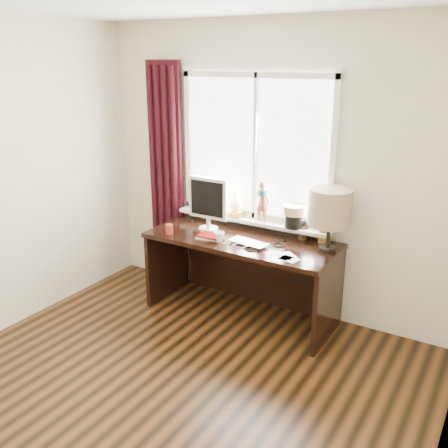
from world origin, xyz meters
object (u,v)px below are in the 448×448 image
Objects in this scene: monitor at (208,200)px; laptop at (249,243)px; table_lamp at (330,208)px; red_cup at (169,229)px; mug at (219,236)px; desk at (246,260)px.

laptop is at bearing -17.29° from monitor.
laptop is 0.74m from table_lamp.
mug is at bearing 7.41° from red_cup.
laptop reaches higher than desk.
laptop is 0.60m from monitor.
monitor reaches higher than laptop.
red_cup is 0.76m from desk.
laptop is at bearing 9.93° from red_cup.
red_cup is at bearing -151.86° from desk.
desk is 0.65m from monitor.
monitor is at bearing 171.94° from laptop.
table_lamp is (0.75, 0.02, 0.61)m from desk.
laptop is 0.67× the size of table_lamp.
desk is 3.47× the size of monitor.
desk is at bearing 5.74° from monitor.
laptop is 3.92× the size of red_cup.
table_lamp is at bearing 18.29° from mug.
laptop is 3.70× the size of mug.
table_lamp is (0.87, 0.29, 0.32)m from mug.
table_lamp is (1.36, 0.35, 0.32)m from red_cup.
laptop is 0.76m from red_cup.
desk is 0.96m from table_lamp.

